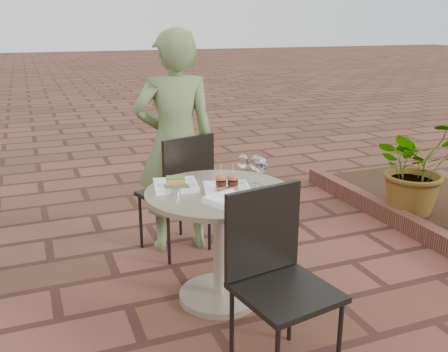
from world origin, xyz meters
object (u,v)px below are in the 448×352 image
object	(u,v)px
diner	(175,144)
cafe_table	(219,228)
plate_salmon	(176,185)
chair_near	(275,266)
chair_far	(181,185)
plate_sliders	(227,187)
plate_tuna	(237,200)

from	to	relation	value
diner	cafe_table	bearing A→B (deg)	98.72
plate_salmon	chair_near	bearing A→B (deg)	-72.61
chair_near	diner	bearing A→B (deg)	82.29
cafe_table	chair_far	world-z (taller)	chair_far
diner	plate_sliders	size ratio (longest dim) A/B	5.03
diner	plate_tuna	bearing A→B (deg)	99.24
chair_near	plate_salmon	xyz separation A→B (m)	(-0.26, 0.83, 0.20)
cafe_table	plate_salmon	size ratio (longest dim) A/B	2.99
cafe_table	plate_tuna	xyz separation A→B (m)	(0.02, -0.24, 0.26)
cafe_table	plate_sliders	bearing A→B (deg)	-51.24
plate_salmon	plate_sliders	size ratio (longest dim) A/B	0.91
diner	plate_tuna	xyz separation A→B (m)	(0.04, -1.08, -0.09)
plate_tuna	plate_salmon	bearing A→B (deg)	122.63
chair_far	plate_sliders	xyz separation A→B (m)	(0.06, -0.77, 0.21)
chair_far	chair_near	distance (m)	1.41
chair_far	diner	bearing A→B (deg)	-110.05
chair_near	chair_far	bearing A→B (deg)	82.53
diner	plate_salmon	world-z (taller)	diner
cafe_table	chair_near	distance (m)	0.69
chair_far	plate_salmon	world-z (taller)	chair_far
chair_near	plate_tuna	xyz separation A→B (m)	(-0.01, 0.45, 0.20)
plate_tuna	chair_far	bearing A→B (deg)	92.62
cafe_table	plate_sliders	distance (m)	0.28
plate_salmon	cafe_table	bearing A→B (deg)	-33.10
cafe_table	plate_sliders	xyz separation A→B (m)	(0.03, -0.04, 0.28)
cafe_table	plate_tuna	world-z (taller)	plate_tuna
chair_near	diner	world-z (taller)	diner
chair_far	chair_near	bearing A→B (deg)	72.99
chair_near	plate_salmon	bearing A→B (deg)	97.55
chair_far	plate_sliders	size ratio (longest dim) A/B	2.80
cafe_table	chair_far	size ratio (longest dim) A/B	0.97
chair_near	plate_salmon	distance (m)	0.90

